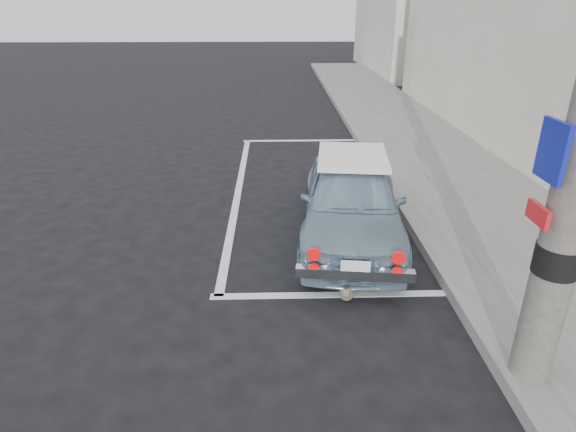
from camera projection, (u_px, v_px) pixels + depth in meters
ground at (293, 274)px, 6.17m from camera, size 80.00×80.00×0.00m
sidewalk at (479, 206)px, 8.05m from camera, size 2.80×40.00×0.15m
pline_rear at (336, 295)px, 5.73m from camera, size 3.00×0.12×0.01m
pline_front at (303, 140)px, 12.12m from camera, size 3.00×0.12×0.01m
pline_side at (238, 191)px, 8.89m from camera, size 0.12×7.00×0.01m
retro_coupe at (351, 199)px, 6.90m from camera, size 1.82×3.66×1.20m
cat at (347, 291)px, 5.61m from camera, size 0.25×0.41×0.23m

